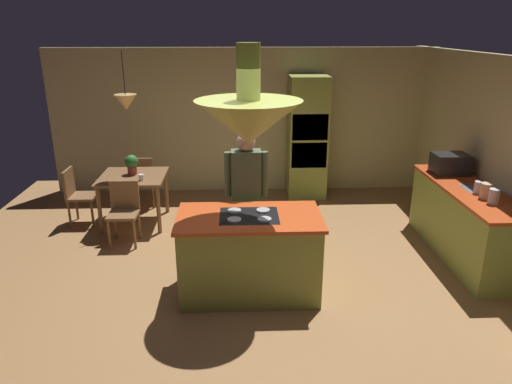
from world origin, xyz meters
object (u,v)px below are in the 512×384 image
object	(u,v)px
dining_table	(133,182)
chair_by_back_wall	(142,178)
oven_tower	(307,138)
chair_facing_island	(124,208)
chair_at_corner	(77,192)
cup_on_table	(141,177)
canister_sugar	(486,191)
canister_tea	(478,187)
microwave_on_counter	(450,164)
canister_flour	(494,196)
potted_plant_on_table	(132,163)
person_at_island	(246,191)
kitchen_island	(249,254)

from	to	relation	value
dining_table	chair_by_back_wall	distance (m)	0.71
oven_tower	chair_facing_island	xyz separation A→B (m)	(-2.80, -1.83, -0.55)
chair_at_corner	cup_on_table	world-z (taller)	chair_at_corner
oven_tower	cup_on_table	xyz separation A→B (m)	(-2.62, -1.38, -0.25)
canister_sugar	canister_tea	distance (m)	0.18
canister_sugar	microwave_on_counter	distance (m)	1.02
canister_tea	microwave_on_counter	world-z (taller)	microwave_on_counter
canister_flour	canister_sugar	distance (m)	0.18
chair_at_corner	potted_plant_on_table	bearing A→B (deg)	-84.44
person_at_island	cup_on_table	xyz separation A→B (m)	(-1.51, 1.15, -0.17)
chair_at_corner	canister_flour	xyz separation A→B (m)	(5.40, -1.85, 0.52)
oven_tower	chair_by_back_wall	distance (m)	2.89
oven_tower	canister_tea	xyz separation A→B (m)	(1.74, -2.63, -0.04)
chair_at_corner	canister_sugar	distance (m)	5.68
dining_table	person_at_island	xyz separation A→B (m)	(1.68, -1.39, 0.32)
person_at_island	canister_flour	distance (m)	2.89
oven_tower	person_at_island	size ratio (longest dim) A/B	1.24
oven_tower	chair_facing_island	size ratio (longest dim) A/B	2.43
dining_table	canister_tea	distance (m)	4.79
kitchen_island	canister_flour	xyz separation A→B (m)	(2.84, 0.25, 0.55)
oven_tower	cup_on_table	bearing A→B (deg)	-152.26
person_at_island	canister_flour	bearing A→B (deg)	-9.13
person_at_island	chair_facing_island	size ratio (longest dim) A/B	1.96
dining_table	cup_on_table	bearing A→B (deg)	-52.65
chair_by_back_wall	canister_flour	xyz separation A→B (m)	(4.54, -2.54, 0.52)
chair_at_corner	cup_on_table	distance (m)	1.11
person_at_island	chair_by_back_wall	distance (m)	2.72
chair_facing_island	canister_sugar	bearing A→B (deg)	-12.11
chair_facing_island	cup_on_table	distance (m)	0.58
dining_table	canister_flour	world-z (taller)	canister_flour
chair_facing_island	canister_tea	size ratio (longest dim) A/B	5.72
canister_tea	chair_by_back_wall	bearing A→B (deg)	154.38
potted_plant_on_table	cup_on_table	size ratio (longest dim) A/B	3.33
dining_table	chair_by_back_wall	xyz separation A→B (m)	(0.00, 0.69, -0.15)
cup_on_table	chair_by_back_wall	bearing A→B (deg)	100.96
chair_facing_island	canister_tea	bearing A→B (deg)	-9.93
kitchen_island	potted_plant_on_table	xyz separation A→B (m)	(-1.72, 2.18, 0.45)
dining_table	potted_plant_on_table	bearing A→B (deg)	101.69
potted_plant_on_table	canister_flour	world-z (taller)	canister_flour
cup_on_table	canister_sugar	world-z (taller)	canister_sugar
oven_tower	canister_flour	size ratio (longest dim) A/B	11.79
potted_plant_on_table	canister_tea	size ratio (longest dim) A/B	1.97
person_at_island	kitchen_island	bearing A→B (deg)	-88.75
canister_flour	canister_tea	distance (m)	0.36
chair_by_back_wall	chair_at_corner	distance (m)	1.11
potted_plant_on_table	person_at_island	bearing A→B (deg)	-40.81
cup_on_table	microwave_on_counter	bearing A→B (deg)	-5.37
chair_by_back_wall	potted_plant_on_table	xyz separation A→B (m)	(-0.02, -0.61, 0.42)
canister_flour	microwave_on_counter	size ratio (longest dim) A/B	0.39
chair_at_corner	canister_sugar	bearing A→B (deg)	-107.14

